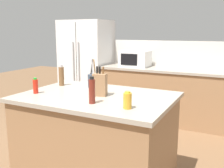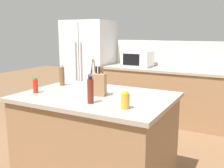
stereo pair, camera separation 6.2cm
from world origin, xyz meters
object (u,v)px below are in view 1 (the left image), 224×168
Objects in this scene: refrigerator at (87,66)px; knife_block at (100,84)px; utensil_crock at (93,80)px; hot_sauce_bottle at (36,86)px; vinegar_bottle at (92,91)px; microwave at (135,59)px; pepper_grinder at (61,76)px; honey_jar at (127,100)px.

knife_block is (1.57, -2.25, 0.17)m from refrigerator.
hot_sauce_bottle is (-0.37, -0.52, -0.01)m from utensil_crock.
vinegar_bottle is (1.65, -2.53, 0.17)m from refrigerator.
utensil_crock is (-0.26, 0.31, -0.03)m from knife_block.
knife_block is 1.80× the size of hot_sauce_bottle.
utensil_crock is (0.24, -1.89, -0.06)m from microwave.
knife_block is 0.67m from hot_sauce_bottle.
hot_sauce_bottle is at bearing -89.32° from pepper_grinder.
microwave is at bearing 103.15° from vinegar_bottle.
hot_sauce_bottle is at bearing -69.28° from refrigerator.
hot_sauce_bottle is (-1.06, 0.08, 0.01)m from honey_jar.
utensil_crock is at bearing 116.85° from knife_block.
vinegar_bottle is at bearing -88.77° from knife_block.
hot_sauce_bottle is (0.93, -2.46, 0.13)m from refrigerator.
vinegar_bottle is at bearing 178.71° from honey_jar.
utensil_crock reaches higher than microwave.
vinegar_bottle is (0.08, -0.28, 0.00)m from knife_block.
honey_jar is 0.60× the size of pepper_grinder.
pepper_grinder is at bearing 90.68° from hot_sauce_bottle.
refrigerator reaches higher than vinegar_bottle.
hot_sauce_bottle is (-0.71, 0.07, -0.04)m from vinegar_bottle.
knife_block is at bearing -55.06° from refrigerator.
microwave is 1.98m from pepper_grinder.
pepper_grinder is at bearing -65.42° from refrigerator.
vinegar_bottle reaches higher than honey_jar.
knife_block is 0.29m from vinegar_bottle.
microwave is 2.25m from knife_block.
utensil_crock is 0.68m from vinegar_bottle.
refrigerator is 2.34m from utensil_crock.
utensil_crock is 1.98× the size of hot_sauce_bottle.
microwave reaches higher than honey_jar.
honey_jar is at bearing -48.74° from knife_block.
vinegar_bottle is (-0.34, 0.01, 0.04)m from honey_jar.
vinegar_bottle is (0.34, -0.59, 0.03)m from utensil_crock.
honey_jar is at bearing -69.64° from microwave.
honey_jar is 0.61× the size of vinegar_bottle.
microwave is at bearing 88.97° from knife_block.
refrigerator is 2.63m from hot_sauce_bottle.
hot_sauce_bottle is (-0.64, -0.22, -0.04)m from knife_block.
microwave is 2.03× the size of pepper_grinder.
utensil_crock is 2.17× the size of honey_jar.
honey_jar is at bearing -4.14° from hot_sauce_bottle.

